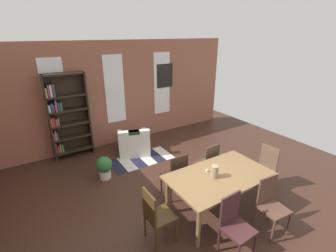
{
  "coord_description": "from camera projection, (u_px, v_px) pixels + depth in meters",
  "views": [
    {
      "loc": [
        -2.26,
        -2.83,
        3.08
      ],
      "look_at": [
        0.49,
        1.52,
        1.07
      ],
      "focal_mm": 25.69,
      "sensor_mm": 36.0,
      "label": 1
    }
  ],
  "objects": [
    {
      "name": "tealight_candle_0",
      "position": [
        207.0,
        171.0,
        4.25
      ],
      "size": [
        0.04,
        0.04,
        0.04
      ],
      "primitive_type": "cylinder",
      "color": "silver",
      "rests_on": "dining_table"
    },
    {
      "name": "bookshelf_tall",
      "position": [
        66.0,
        116.0,
        6.02
      ],
      "size": [
        0.97,
        0.29,
        2.19
      ],
      "color": "#2D2319",
      "rests_on": "ground"
    },
    {
      "name": "potted_plant_by_shelf",
      "position": [
        104.0,
        167.0,
        5.35
      ],
      "size": [
        0.36,
        0.36,
        0.52
      ],
      "color": "silver",
      "rests_on": "ground"
    },
    {
      "name": "window_pane_1",
      "position": [
        115.0,
        90.0,
        6.67
      ],
      "size": [
        0.55,
        0.02,
        1.88
      ],
      "primitive_type": "cube",
      "color": "white"
    },
    {
      "name": "striped_rug",
      "position": [
        141.0,
        159.0,
        6.24
      ],
      "size": [
        1.6,
        0.79,
        0.01
      ],
      "color": "#1E1E33",
      "rests_on": "ground"
    },
    {
      "name": "vase_on_table",
      "position": [
        215.0,
        172.0,
        4.06
      ],
      "size": [
        0.13,
        0.13,
        0.22
      ],
      "primitive_type": "cylinder",
      "color": "#998466",
      "rests_on": "dining_table"
    },
    {
      "name": "armchair_white",
      "position": [
        134.0,
        143.0,
        6.5
      ],
      "size": [
        1.01,
        1.01,
        0.75
      ],
      "color": "silver",
      "rests_on": "ground"
    },
    {
      "name": "dining_chair_far_left",
      "position": [
        176.0,
        174.0,
        4.65
      ],
      "size": [
        0.4,
        0.4,
        0.95
      ],
      "color": "#2F1E17",
      "rests_on": "ground"
    },
    {
      "name": "window_pane_0",
      "position": [
        55.0,
        97.0,
        5.91
      ],
      "size": [
        0.55,
        0.02,
        1.88
      ],
      "primitive_type": "cube",
      "color": "white"
    },
    {
      "name": "framed_picture",
      "position": [
        165.0,
        76.0,
        7.39
      ],
      "size": [
        0.56,
        0.03,
        0.72
      ],
      "primitive_type": "cube",
      "color": "black"
    },
    {
      "name": "dining_chair_head_right",
      "position": [
        265.0,
        167.0,
        4.9
      ],
      "size": [
        0.43,
        0.43,
        0.95
      ],
      "color": "brown",
      "rests_on": "ground"
    },
    {
      "name": "back_wall_brick",
      "position": [
        114.0,
        94.0,
        6.78
      ],
      "size": [
        7.55,
        0.12,
        2.9
      ],
      "primitive_type": "cube",
      "color": "#9A5C47",
      "rests_on": "ground"
    },
    {
      "name": "window_pane_2",
      "position": [
        162.0,
        84.0,
        7.43
      ],
      "size": [
        0.55,
        0.02,
        1.88
      ],
      "primitive_type": "cube",
      "color": "white"
    },
    {
      "name": "dining_chair_near_right",
      "position": [
        271.0,
        203.0,
        3.86
      ],
      "size": [
        0.43,
        0.43,
        0.95
      ],
      "color": "brown",
      "rests_on": "ground"
    },
    {
      "name": "dining_chair_head_left",
      "position": [
        156.0,
        215.0,
        3.62
      ],
      "size": [
        0.4,
        0.4,
        0.95
      ],
      "color": "#412F16",
      "rests_on": "ground"
    },
    {
      "name": "ground_plane",
      "position": [
        189.0,
        209.0,
        4.48
      ],
      "size": [
        9.19,
        9.19,
        0.0
      ],
      "primitive_type": "plane",
      "color": "#3E251C"
    },
    {
      "name": "dining_chair_far_right",
      "position": [
        208.0,
        163.0,
        5.06
      ],
      "size": [
        0.42,
        0.42,
        0.95
      ],
      "color": "#413224",
      "rests_on": "ground"
    },
    {
      "name": "dining_table",
      "position": [
        219.0,
        179.0,
        4.19
      ],
      "size": [
        1.8,
        1.07,
        0.77
      ],
      "color": "brown",
      "rests_on": "ground"
    },
    {
      "name": "dining_chair_near_left",
      "position": [
        235.0,
        224.0,
        3.46
      ],
      "size": [
        0.42,
        0.42,
        0.95
      ],
      "color": "#412124",
      "rests_on": "ground"
    }
  ]
}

